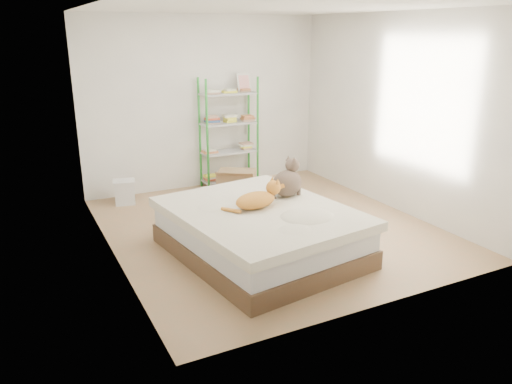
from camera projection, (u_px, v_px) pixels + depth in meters
room at (270, 125)px, 5.86m from camera, size 3.81×4.21×2.61m
bed at (260, 232)px, 5.43m from camera, size 1.94×2.29×0.53m
orange_cat at (255, 198)px, 5.33m from camera, size 0.60×0.37×0.23m
grey_cat at (287, 178)px, 5.69m from camera, size 0.45×0.40×0.45m
shelf_unit at (229, 134)px, 7.74m from camera, size 0.88×0.36×1.74m
cardboard_box at (237, 183)px, 7.42m from camera, size 0.69×0.73×0.44m
white_bin at (125, 192)px, 7.08m from camera, size 0.35×0.32×0.34m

